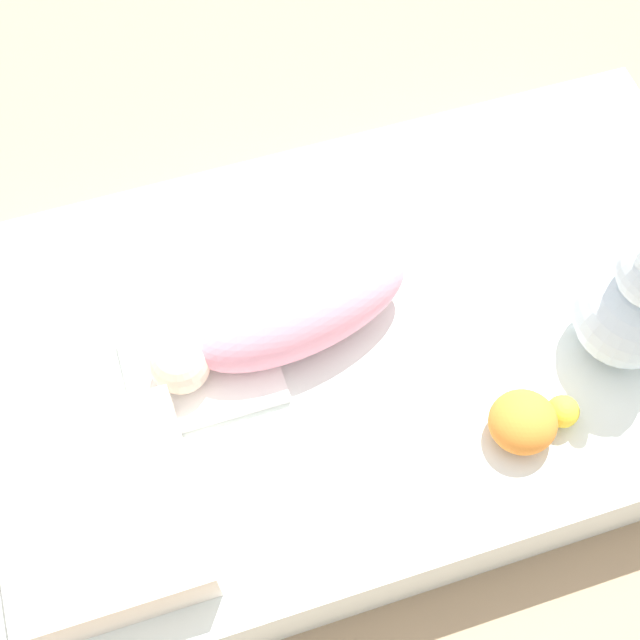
{
  "coord_description": "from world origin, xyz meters",
  "views": [
    {
      "loc": [
        -0.24,
        -0.67,
        1.56
      ],
      "look_at": [
        -0.03,
        0.02,
        0.23
      ],
      "focal_mm": 50.0,
      "sensor_mm": 36.0,
      "label": 1
    }
  ],
  "objects_px": {
    "swaddled_baby": "(290,315)",
    "bunny_plush": "(637,303)",
    "pillow": "(101,516)",
    "turtle_plush": "(528,421)"
  },
  "relations": [
    {
      "from": "swaddled_baby",
      "to": "pillow",
      "type": "xyz_separation_m",
      "value": [
        -0.37,
        -0.24,
        -0.02
      ]
    },
    {
      "from": "pillow",
      "to": "bunny_plush",
      "type": "height_order",
      "value": "bunny_plush"
    },
    {
      "from": "bunny_plush",
      "to": "swaddled_baby",
      "type": "bearing_deg",
      "value": 161.55
    },
    {
      "from": "swaddled_baby",
      "to": "bunny_plush",
      "type": "height_order",
      "value": "bunny_plush"
    },
    {
      "from": "swaddled_baby",
      "to": "bunny_plush",
      "type": "distance_m",
      "value": 0.57
    },
    {
      "from": "swaddled_baby",
      "to": "turtle_plush",
      "type": "distance_m",
      "value": 0.43
    },
    {
      "from": "pillow",
      "to": "turtle_plush",
      "type": "bearing_deg",
      "value": -4.13
    },
    {
      "from": "bunny_plush",
      "to": "turtle_plush",
      "type": "distance_m",
      "value": 0.26
    },
    {
      "from": "swaddled_baby",
      "to": "pillow",
      "type": "relative_size",
      "value": 1.5
    },
    {
      "from": "bunny_plush",
      "to": "turtle_plush",
      "type": "height_order",
      "value": "bunny_plush"
    }
  ]
}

